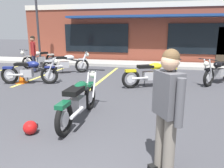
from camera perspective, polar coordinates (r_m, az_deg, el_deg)
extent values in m
plane|color=#3D3D42|center=(5.48, 2.39, -6.40)|extent=(80.00, 80.00, 0.00)
cube|color=#A8A59E|center=(12.44, 8.67, 5.11)|extent=(22.00, 1.80, 0.14)
cube|color=brown|center=(16.03, 10.02, 12.94)|extent=(15.87, 5.43, 3.49)
cube|color=beige|center=(13.37, 9.57, 19.71)|extent=(15.87, 0.06, 0.30)
cube|color=black|center=(13.88, -4.23, 11.82)|extent=(4.06, 0.06, 1.70)
cube|color=black|center=(13.44, 23.11, 10.74)|extent=(4.06, 0.06, 1.70)
cube|color=navy|center=(12.90, 9.32, 17.05)|extent=(9.52, 0.90, 0.12)
cube|color=#DBCC4C|center=(10.19, -16.65, 2.46)|extent=(0.12, 4.80, 0.01)
cube|color=#DBCC4C|center=(9.17, -1.71, 1.82)|extent=(0.12, 4.80, 0.01)
cube|color=#DBCC4C|center=(8.88, 15.48, 0.94)|extent=(0.12, 4.80, 0.01)
torus|color=black|center=(4.11, -12.35, -8.96)|extent=(0.10, 0.64, 0.64)
cylinder|color=#B7B7BC|center=(4.11, -12.35, -8.96)|extent=(0.06, 0.29, 0.29)
torus|color=black|center=(5.36, -5.78, -3.31)|extent=(0.10, 0.64, 0.64)
cylinder|color=#B7B7BC|center=(5.36, -5.78, -3.31)|extent=(0.06, 0.29, 0.29)
cylinder|color=silver|center=(5.40, -6.42, 0.30)|extent=(0.04, 0.32, 0.66)
cylinder|color=silver|center=(5.34, -4.60, 0.20)|extent=(0.04, 0.32, 0.66)
cylinder|color=black|center=(5.38, -5.32, 3.77)|extent=(0.66, 0.03, 0.03)
sphere|color=silver|center=(5.48, -5.03, 2.46)|extent=(0.17, 0.17, 0.17)
cube|color=#0F4C2D|center=(5.32, -5.72, -0.10)|extent=(0.14, 0.36, 0.06)
cube|color=#9E9EA3|center=(4.63, -9.02, -5.15)|extent=(0.24, 0.40, 0.28)
cylinder|color=silver|center=(4.27, -9.11, -7.36)|extent=(0.07, 0.55, 0.07)
cylinder|color=black|center=(4.73, -8.22, -1.65)|extent=(0.06, 0.94, 0.26)
ellipsoid|color=#0F4C2D|center=(4.73, -8.16, -0.65)|extent=(0.26, 0.48, 0.22)
cube|color=black|center=(4.41, -9.85, -1.77)|extent=(0.28, 0.52, 0.10)
cube|color=#0F4C2D|center=(3.99, -12.68, -5.35)|extent=(0.16, 0.36, 0.08)
cylinder|color=black|center=(4.72, -11.26, -8.21)|extent=(0.13, 0.02, 0.29)
torus|color=black|center=(8.76, -25.12, 2.09)|extent=(0.65, 0.25, 0.64)
cylinder|color=#B7B7BC|center=(8.76, -25.12, 2.09)|extent=(0.29, 0.12, 0.29)
torus|color=black|center=(8.26, -16.02, 2.23)|extent=(0.65, 0.25, 0.64)
cylinder|color=#B7B7BC|center=(8.26, -16.02, 2.23)|extent=(0.29, 0.12, 0.29)
cylinder|color=silver|center=(8.27, -15.33, 4.53)|extent=(0.33, 0.12, 0.66)
cylinder|color=silver|center=(8.09, -15.65, 4.33)|extent=(0.33, 0.12, 0.66)
cylinder|color=black|center=(8.12, -15.08, 6.68)|extent=(0.18, 0.65, 0.03)
sphere|color=silver|center=(8.11, -14.47, 5.71)|extent=(0.20, 0.20, 0.17)
cube|color=navy|center=(8.20, -15.88, 4.29)|extent=(0.38, 0.22, 0.06)
cube|color=#9E9EA3|center=(8.50, -21.25, 2.69)|extent=(0.44, 0.33, 0.28)
cylinder|color=silver|center=(8.52, -23.88, 2.20)|extent=(0.55, 0.20, 0.07)
cylinder|color=black|center=(8.39, -20.11, 4.32)|extent=(0.93, 0.28, 0.26)
ellipsoid|color=navy|center=(8.37, -20.03, 4.86)|extent=(0.53, 0.36, 0.22)
cube|color=black|center=(8.50, -22.32, 4.79)|extent=(0.57, 0.39, 0.10)
cube|color=navy|center=(8.73, -25.42, 3.89)|extent=(0.39, 0.24, 0.08)
cylinder|color=black|center=(8.74, -21.12, 1.23)|extent=(0.05, 0.14, 0.29)
torus|color=black|center=(8.23, 23.88, 1.55)|extent=(0.47, 0.57, 0.64)
cylinder|color=#B7B7BC|center=(8.23, 23.88, 1.55)|extent=(0.22, 0.26, 0.29)
cylinder|color=silver|center=(8.05, 24.33, 3.58)|extent=(0.24, 0.28, 0.66)
cylinder|color=silver|center=(8.13, 23.21, 3.77)|extent=(0.24, 0.28, 0.66)
cylinder|color=black|center=(7.98, 23.72, 5.89)|extent=(0.54, 0.43, 0.03)
sphere|color=silver|center=(7.93, 23.35, 4.85)|extent=(0.24, 0.24, 0.17)
cube|color=black|center=(8.15, 23.95, 3.58)|extent=(0.33, 0.37, 0.06)
cube|color=#9E9EA3|center=(8.93, 26.34, 2.68)|extent=(0.44, 0.46, 0.28)
cylinder|color=silver|center=(9.32, 26.51, 2.82)|extent=(0.39, 0.48, 0.07)
cylinder|color=black|center=(8.71, 25.93, 4.09)|extent=(0.63, 0.78, 0.26)
ellipsoid|color=black|center=(8.68, 25.93, 4.60)|extent=(0.50, 0.54, 0.22)
cube|color=black|center=(9.01, 26.93, 4.77)|extent=(0.54, 0.58, 0.10)
torus|color=black|center=(7.34, 4.93, 1.33)|extent=(0.62, 0.38, 0.64)
cylinder|color=#B7B7BC|center=(7.34, 4.93, 1.33)|extent=(0.28, 0.18, 0.29)
torus|color=black|center=(7.91, 14.89, 1.81)|extent=(0.62, 0.38, 0.64)
cylinder|color=#B7B7BC|center=(7.91, 14.89, 1.81)|extent=(0.28, 0.18, 0.29)
cylinder|color=silver|center=(7.98, 15.36, 4.22)|extent=(0.31, 0.19, 0.66)
cylinder|color=silver|center=(7.82, 15.99, 4.00)|extent=(0.31, 0.19, 0.66)
cylinder|color=black|center=(7.89, 16.33, 6.41)|extent=(0.33, 0.60, 0.03)
sphere|color=silver|center=(7.95, 16.77, 5.41)|extent=(0.23, 0.23, 0.17)
cube|color=yellow|center=(7.87, 15.28, 3.96)|extent=(0.38, 0.29, 0.06)
cube|color=#9E9EA3|center=(7.55, 9.57, 2.15)|extent=(0.47, 0.39, 0.28)
cylinder|color=silver|center=(7.29, 7.30, 1.51)|extent=(0.52, 0.31, 0.07)
cylinder|color=black|center=(7.58, 11.03, 3.99)|extent=(0.87, 0.48, 0.26)
ellipsoid|color=yellow|center=(7.58, 11.20, 4.59)|extent=(0.55, 0.45, 0.22)
cube|color=black|center=(7.44, 8.67, 4.52)|extent=(0.59, 0.48, 0.10)
cube|color=yellow|center=(7.28, 4.83, 3.47)|extent=(0.39, 0.30, 0.08)
cylinder|color=black|center=(7.74, 8.49, 0.50)|extent=(0.08, 0.13, 0.29)
torus|color=black|center=(10.14, -15.91, 4.27)|extent=(0.61, 0.40, 0.64)
cylinder|color=#B7B7BC|center=(10.14, -15.91, 4.27)|extent=(0.28, 0.19, 0.29)
torus|color=black|center=(10.26, -7.83, 4.77)|extent=(0.61, 0.40, 0.64)
cylinder|color=#B7B7BC|center=(10.26, -7.83, 4.77)|extent=(0.28, 0.19, 0.29)
cylinder|color=silver|center=(10.32, -7.41, 6.62)|extent=(0.30, 0.20, 0.66)
cylinder|color=silver|center=(10.14, -7.25, 6.51)|extent=(0.30, 0.20, 0.66)
cylinder|color=black|center=(10.21, -6.94, 8.37)|extent=(0.35, 0.59, 0.03)
sphere|color=silver|center=(10.23, -6.47, 7.61)|extent=(0.23, 0.23, 0.17)
cube|color=silver|center=(10.22, -7.66, 6.44)|extent=(0.38, 0.30, 0.06)
cube|color=#9E9EA3|center=(10.16, -12.32, 4.95)|extent=(0.47, 0.41, 0.28)
cylinder|color=silver|center=(10.01, -14.36, 4.48)|extent=(0.51, 0.33, 0.07)
cylinder|color=black|center=(10.14, -11.26, 6.36)|extent=(0.85, 0.52, 0.26)
ellipsoid|color=silver|center=(10.13, -11.17, 6.81)|extent=(0.55, 0.46, 0.22)
cube|color=black|center=(10.11, -13.21, 6.69)|extent=(0.59, 0.50, 0.10)
cube|color=silver|center=(10.11, -16.13, 5.83)|extent=(0.39, 0.32, 0.08)
cylinder|color=black|center=(10.37, -12.71, 3.65)|extent=(0.09, 0.13, 0.29)
torus|color=black|center=(12.89, -15.71, 6.18)|extent=(0.34, 0.63, 0.64)
cylinder|color=#B7B7BC|center=(12.89, -15.71, 6.18)|extent=(0.17, 0.29, 0.29)
torus|color=black|center=(12.06, -21.08, 5.30)|extent=(0.34, 0.63, 0.64)
cylinder|color=#B7B7BC|center=(12.06, -21.08, 5.30)|extent=(0.17, 0.29, 0.29)
cylinder|color=silver|center=(11.90, -21.38, 6.73)|extent=(0.17, 0.32, 0.66)
cylinder|color=silver|center=(12.05, -21.85, 6.76)|extent=(0.17, 0.32, 0.66)
cylinder|color=black|center=(11.90, -22.08, 8.22)|extent=(0.62, 0.29, 0.03)
sphere|color=silver|center=(11.87, -22.34, 7.51)|extent=(0.22, 0.22, 0.17)
cube|color=beige|center=(12.01, -21.37, 6.69)|extent=(0.27, 0.39, 0.06)
cube|color=#9E9EA3|center=(12.50, -18.04, 6.17)|extent=(0.38, 0.46, 0.28)
cylinder|color=silver|center=(12.83, -17.05, 6.24)|extent=(0.28, 0.53, 0.07)
cylinder|color=black|center=(12.36, -18.87, 7.15)|extent=(0.43, 0.89, 0.26)
ellipsoid|color=beige|center=(12.34, -18.98, 7.51)|extent=(0.43, 0.54, 0.22)
cube|color=black|center=(12.55, -17.62, 7.70)|extent=(0.46, 0.59, 0.10)
cube|color=beige|center=(12.87, -15.72, 7.42)|extent=(0.29, 0.39, 0.08)
cylinder|color=black|center=(12.43, -17.20, 4.98)|extent=(0.13, 0.07, 0.29)
cube|color=black|center=(3.31, 11.60, -20.40)|extent=(0.26, 0.21, 0.08)
cylinder|color=slate|center=(2.97, 14.69, -15.37)|extent=(0.21, 0.21, 0.80)
cylinder|color=slate|center=(3.11, 12.63, -13.78)|extent=(0.21, 0.21, 0.80)
cube|color=#4C4C51|center=(2.79, 14.38, -2.50)|extent=(0.39, 0.44, 0.56)
cylinder|color=#4C4C51|center=(2.61, 17.30, -4.76)|extent=(0.14, 0.14, 0.58)
cylinder|color=#4C4C51|center=(3.01, 11.77, -2.00)|extent=(0.14, 0.14, 0.58)
sphere|color=tan|center=(2.71, 14.88, 5.65)|extent=(0.30, 0.30, 0.22)
sphere|color=brown|center=(2.71, 15.12, 6.70)|extent=(0.29, 0.29, 0.21)
cube|color=black|center=(10.81, -19.62, 3.05)|extent=(0.26, 0.22, 0.08)
cube|color=black|center=(11.01, -19.64, 3.22)|extent=(0.26, 0.22, 0.08)
cylinder|color=#232842|center=(10.75, -19.59, 5.27)|extent=(0.21, 0.21, 0.80)
cylinder|color=#232842|center=(10.95, -19.61, 5.40)|extent=(0.21, 0.21, 0.80)
cube|color=maroon|center=(10.78, -19.88, 8.80)|extent=(0.39, 0.44, 0.56)
cylinder|color=maroon|center=(10.54, -19.84, 8.49)|extent=(0.14, 0.14, 0.58)
cylinder|color=maroon|center=(11.04, -19.88, 8.69)|extent=(0.14, 0.14, 0.58)
sphere|color=#A07556|center=(10.76, -20.05, 10.92)|extent=(0.30, 0.30, 0.22)
sphere|color=black|center=(10.76, -20.02, 11.19)|extent=(0.29, 0.29, 0.21)
sphere|color=#B71414|center=(4.42, -20.54, -10.58)|extent=(0.26, 0.26, 0.26)
cube|color=black|center=(4.50, -19.80, -10.16)|extent=(0.18, 0.03, 0.09)
cube|color=orange|center=(8.78, -22.36, 0.35)|extent=(0.34, 0.34, 0.03)
cone|color=orange|center=(8.73, -22.51, 2.04)|extent=(0.26, 0.26, 0.50)
cylinder|color=white|center=(8.72, -22.54, 2.30)|extent=(0.19, 0.19, 0.06)
cylinder|color=#2D2D33|center=(13.10, -18.92, 16.06)|extent=(0.12, 0.12, 5.19)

